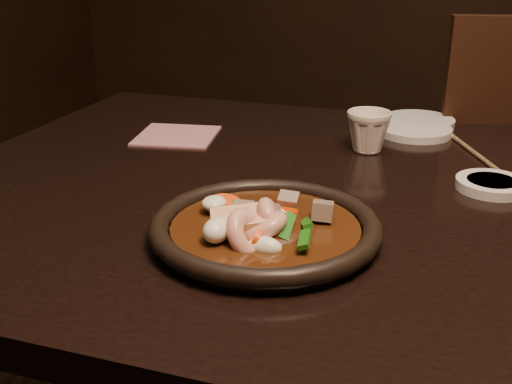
% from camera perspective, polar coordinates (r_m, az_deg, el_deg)
% --- Properties ---
extents(table, '(1.60, 0.90, 0.75)m').
position_cam_1_polar(table, '(0.94, 18.89, -5.62)').
color(table, black).
rests_on(table, floor).
extents(plate, '(0.28, 0.28, 0.03)m').
position_cam_1_polar(plate, '(0.76, 0.83, -3.30)').
color(plate, black).
rests_on(plate, table).
extents(stirfry, '(0.16, 0.16, 0.06)m').
position_cam_1_polar(stirfry, '(0.75, 0.49, -3.04)').
color(stirfry, '#351909').
rests_on(stirfry, plate).
extents(soy_dish, '(0.10, 0.10, 0.01)m').
position_cam_1_polar(soy_dish, '(0.97, 20.23, 0.62)').
color(soy_dish, silver).
rests_on(soy_dish, table).
extents(saucer_left, '(0.13, 0.13, 0.01)m').
position_cam_1_polar(saucer_left, '(1.21, 13.94, 5.31)').
color(saucer_left, silver).
rests_on(saucer_left, table).
extents(saucer_right, '(0.13, 0.13, 0.01)m').
position_cam_1_polar(saucer_right, '(1.27, 14.26, 6.09)').
color(saucer_right, silver).
rests_on(saucer_right, table).
extents(tea_cup, '(0.09, 0.08, 0.07)m').
position_cam_1_polar(tea_cup, '(1.08, 9.95, 5.45)').
color(tea_cup, silver).
rests_on(tea_cup, table).
extents(chopsticks, '(0.11, 0.24, 0.01)m').
position_cam_1_polar(chopsticks, '(1.09, 19.47, 2.80)').
color(chopsticks, tan).
rests_on(chopsticks, table).
extents(napkin, '(0.16, 0.16, 0.00)m').
position_cam_1_polar(napkin, '(1.17, -7.05, 4.99)').
color(napkin, '#B56F7D').
rests_on(napkin, table).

